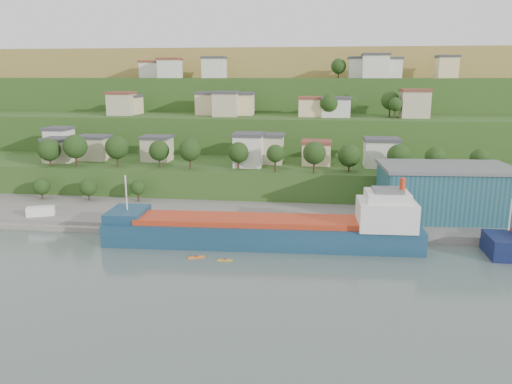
% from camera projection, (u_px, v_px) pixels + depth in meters
% --- Properties ---
extents(ground, '(500.00, 500.00, 0.00)m').
position_uv_depth(ground, '(243.00, 261.00, 99.12)').
color(ground, '#404E4A').
rests_on(ground, ground).
extents(quay, '(220.00, 26.00, 4.00)m').
position_uv_depth(quay, '(340.00, 224.00, 123.63)').
color(quay, slate).
rests_on(quay, ground).
extents(pebble_beach, '(40.00, 18.00, 2.40)m').
position_uv_depth(pebble_beach, '(44.00, 220.00, 127.31)').
color(pebble_beach, slate).
rests_on(pebble_beach, ground).
extents(hillside, '(360.00, 210.96, 96.00)m').
position_uv_depth(hillside, '(293.00, 146.00, 262.00)').
color(hillside, '#284719').
rests_on(hillside, ground).
extents(cargo_ship_near, '(68.36, 13.44, 17.47)m').
position_uv_depth(cargo_ship_near, '(271.00, 233.00, 107.81)').
color(cargo_ship_near, '#14334C').
rests_on(cargo_ship_near, ground).
extents(warehouse, '(32.08, 20.82, 12.80)m').
position_uv_depth(warehouse, '(445.00, 191.00, 121.45)').
color(warehouse, navy).
rests_on(warehouse, quay).
extents(caravan, '(7.04, 4.99, 3.03)m').
position_uv_depth(caravan, '(41.00, 213.00, 123.70)').
color(caravan, white).
rests_on(caravan, pebble_beach).
extents(dinghy, '(3.77, 2.68, 0.71)m').
position_uv_depth(dinghy, '(77.00, 219.00, 122.26)').
color(dinghy, silver).
rests_on(dinghy, pebble_beach).
extents(kayak_orange, '(3.37, 1.94, 0.85)m').
position_uv_depth(kayak_orange, '(196.00, 257.00, 100.64)').
color(kayak_orange, orange).
rests_on(kayak_orange, ground).
extents(kayak_yellow, '(3.08, 0.73, 0.76)m').
position_uv_depth(kayak_yellow, '(225.00, 260.00, 98.98)').
color(kayak_yellow, gold).
rests_on(kayak_yellow, ground).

